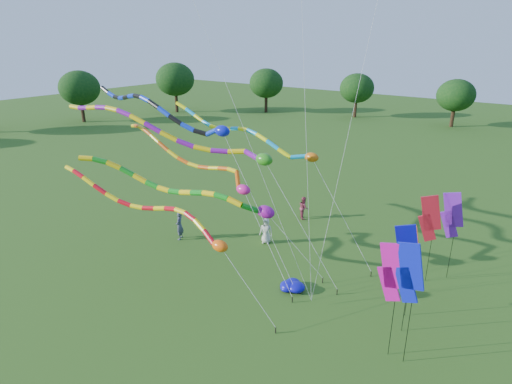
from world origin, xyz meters
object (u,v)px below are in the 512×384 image
Objects in this scene: tube_kite_orange at (195,161)px; tube_kite_red at (159,213)px; person_a at (266,231)px; person_b at (180,225)px; person_c at (304,208)px; blue_nylon_heap at (295,289)px.

tube_kite_red is at bearing -61.16° from tube_kite_orange.
person_a is 5.37m from person_b.
person_c is (4.53, 7.37, -0.13)m from person_b.
tube_kite_orange reaches higher than blue_nylon_heap.
person_b is 1.16× the size of person_c.
tube_kite_orange is at bearing -154.11° from person_a.
tube_kite_red reaches higher than person_a.
person_b is at bearing 106.90° from person_c.
person_c is (-0.07, 4.61, -0.02)m from person_a.
person_a is (2.77, 2.97, -4.63)m from tube_kite_orange.
tube_kite_red is 7.61m from blue_nylon_heap.
tube_kite_red is 8.05× the size of person_a.
person_a is at bearing 58.02° from tube_kite_orange.
person_a is at bearing 75.84° from tube_kite_red.
tube_kite_orange reaches higher than person_b.
person_a is 1.03× the size of person_c.
person_b is 8.65m from person_c.
person_b is (-1.83, 0.22, -4.52)m from tube_kite_orange.
tube_kite_orange is at bearing 55.29° from person_b.
person_c is at bearing 120.56° from person_b.
tube_kite_red is 4.32m from tube_kite_orange.
tube_kite_red is at bearing 131.20° from person_c.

